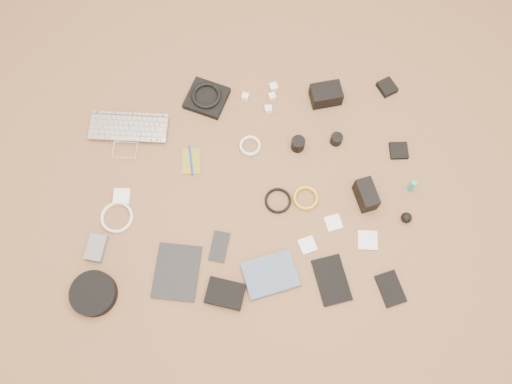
{
  "coord_description": "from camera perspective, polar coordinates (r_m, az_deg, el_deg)",
  "views": [
    {
      "loc": [
        -0.01,
        -0.69,
        2.05
      ],
      "look_at": [
        0.04,
        0.02,
        0.02
      ],
      "focal_mm": 35.0,
      "sensor_mm": 36.0,
      "label": 1
    }
  ],
  "objects": [
    {
      "name": "cable_white_a",
      "position": [
        2.25,
        -0.68,
        5.25
      ],
      "size": [
        0.1,
        0.1,
        0.01
      ],
      "primitive_type": "torus",
      "rotation": [
        0.0,
        0.0,
        -0.09
      ],
      "color": "white",
      "rests_on": "ground"
    },
    {
      "name": "headphone_case",
      "position": [
        2.15,
        -18.07,
        -10.98
      ],
      "size": [
        0.21,
        0.21,
        0.05
      ],
      "primitive_type": "cylinder",
      "rotation": [
        0.0,
        0.0,
        0.19
      ],
      "color": "black",
      "rests_on": "ground"
    },
    {
      "name": "cable_yellow",
      "position": [
        2.17,
        5.69,
        -0.75
      ],
      "size": [
        0.11,
        0.11,
        0.01
      ],
      "primitive_type": "torus",
      "rotation": [
        0.0,
        0.0,
        -0.05
      ],
      "color": "gold",
      "rests_on": "ground"
    },
    {
      "name": "charger_a",
      "position": [
        2.36,
        -1.23,
        10.82
      ],
      "size": [
        0.04,
        0.04,
        0.03
      ],
      "primitive_type": "cube",
      "rotation": [
        0.0,
        0.0,
        -0.38
      ],
      "color": "silver",
      "rests_on": "ground"
    },
    {
      "name": "notebook_olive",
      "position": [
        2.24,
        -7.42,
        3.5
      ],
      "size": [
        0.08,
        0.13,
        0.01
      ],
      "primitive_type": "cube",
      "rotation": [
        0.0,
        0.0,
        -0.04
      ],
      "color": "olive",
      "rests_on": "ground"
    },
    {
      "name": "charger_b",
      "position": [
        2.36,
        1.85,
        10.85
      ],
      "size": [
        0.04,
        0.04,
        0.03
      ],
      "primitive_type": "cube",
      "rotation": [
        0.0,
        0.0,
        0.26
      ],
      "color": "silver",
      "rests_on": "ground"
    },
    {
      "name": "drive_case",
      "position": [
        2.06,
        -3.54,
        -11.5
      ],
      "size": [
        0.17,
        0.15,
        0.04
      ],
      "primitive_type": "cube",
      "rotation": [
        0.0,
        0.0,
        -0.3
      ],
      "color": "black",
      "rests_on": "ground"
    },
    {
      "name": "lens_b",
      "position": [
        2.27,
        9.18,
        5.97
      ],
      "size": [
        0.07,
        0.07,
        0.05
      ],
      "primitive_type": "cylinder",
      "rotation": [
        0.0,
        0.0,
        0.36
      ],
      "color": "black",
      "rests_on": "ground"
    },
    {
      "name": "filter_case_right",
      "position": [
        2.16,
        12.63,
        -5.4
      ],
      "size": [
        0.09,
        0.09,
        0.01
      ],
      "primitive_type": "cube",
      "rotation": [
        0.0,
        0.0,
        -0.13
      ],
      "color": "silver",
      "rests_on": "ground"
    },
    {
      "name": "tablet",
      "position": [
        2.11,
        -9.03,
        -9.01
      ],
      "size": [
        0.22,
        0.26,
        0.01
      ],
      "primitive_type": "cube",
      "rotation": [
        0.0,
        0.0,
        -0.18
      ],
      "color": "black",
      "rests_on": "ground"
    },
    {
      "name": "dslr_camera",
      "position": [
        2.36,
        7.99,
        10.96
      ],
      "size": [
        0.15,
        0.11,
        0.08
      ],
      "primitive_type": "cube",
      "rotation": [
        0.0,
        0.0,
        0.12
      ],
      "color": "black",
      "rests_on": "ground"
    },
    {
      "name": "headphones",
      "position": [
        2.34,
        -5.7,
        10.92
      ],
      "size": [
        0.17,
        0.17,
        0.02
      ],
      "primitive_type": "torus",
      "rotation": [
        0.0,
        0.0,
        0.29
      ],
      "color": "black",
      "rests_on": "headphone_pouch"
    },
    {
      "name": "battery_charger",
      "position": [
        2.19,
        -17.8,
        -6.09
      ],
      "size": [
        0.1,
        0.13,
        0.03
      ],
      "primitive_type": "cube",
      "rotation": [
        0.0,
        0.0,
        -0.24
      ],
      "color": "#5D5D63",
      "rests_on": "ground"
    },
    {
      "name": "lens_cleaner",
      "position": [
        2.25,
        17.38,
        0.66
      ],
      "size": [
        0.02,
        0.02,
        0.08
      ],
      "primitive_type": "cylinder",
      "rotation": [
        0.0,
        0.0,
        0.0
      ],
      "color": "teal",
      "rests_on": "ground"
    },
    {
      "name": "filter_case_mid",
      "position": [
        2.15,
        8.84,
        -3.49
      ],
      "size": [
        0.08,
        0.08,
        0.01
      ],
      "primitive_type": "cube",
      "rotation": [
        0.0,
        0.0,
        0.21
      ],
      "color": "silver",
      "rests_on": "ground"
    },
    {
      "name": "air_blower",
      "position": [
        2.21,
        16.81,
        -2.83
      ],
      "size": [
        0.06,
        0.06,
        0.05
      ],
      "primitive_type": "sphere",
      "rotation": [
        0.0,
        0.0,
        0.42
      ],
      "color": "black",
      "rests_on": "ground"
    },
    {
      "name": "paperback",
      "position": [
        2.06,
        2.32,
        -11.51
      ],
      "size": [
        0.24,
        0.2,
        0.02
      ],
      "primitive_type": "imported",
      "rotation": [
        0.0,
        0.0,
        1.79
      ],
      "color": "#41536E",
      "rests_on": "ground"
    },
    {
      "name": "lens_pouch",
      "position": [
        2.46,
        14.74,
        11.5
      ],
      "size": [
        0.1,
        0.1,
        0.03
      ],
      "primitive_type": "cube",
      "rotation": [
        0.0,
        0.0,
        0.42
      ],
      "color": "black",
      "rests_on": "ground"
    },
    {
      "name": "cable_white_b",
      "position": [
        2.21,
        -15.57,
        -2.85
      ],
      "size": [
        0.17,
        0.17,
        0.01
      ],
      "primitive_type": "torus",
      "rotation": [
        0.0,
        0.0,
        -0.25
      ],
      "color": "white",
      "rests_on": "ground"
    },
    {
      "name": "card_reader",
      "position": [
        2.33,
        16.0,
        4.57
      ],
      "size": [
        0.08,
        0.08,
        0.02
      ],
      "primitive_type": "cube",
      "rotation": [
        0.0,
        0.0,
        -0.05
      ],
      "color": "black",
      "rests_on": "ground"
    },
    {
      "name": "laptop",
      "position": [
        2.33,
        -14.48,
        5.99
      ],
      "size": [
        0.38,
        0.29,
        0.03
      ],
      "primitive_type": "imported",
      "rotation": [
        0.0,
        0.0,
        -0.13
      ],
      "color": "silver",
      "rests_on": "ground"
    },
    {
      "name": "filter_case_left",
      "position": [
        2.11,
        5.91,
        -6.05
      ],
      "size": [
        0.08,
        0.08,
        0.01
      ],
      "primitive_type": "cube",
      "rotation": [
        0.0,
        0.0,
        0.28
      ],
      "color": "silver",
      "rests_on": "ground"
    },
    {
      "name": "flash",
      "position": [
        2.17,
        12.47,
        -0.33
      ],
      "size": [
        0.09,
        0.14,
        0.09
      ],
      "primitive_type": "cube",
      "rotation": [
        0.0,
        0.0,
        0.21
      ],
      "color": "black",
      "rests_on": "ground"
    },
    {
      "name": "notebook_black_a",
      "position": [
        2.1,
        8.65,
        -9.92
      ],
      "size": [
        0.15,
        0.21,
        0.01
      ],
      "primitive_type": "cube",
      "rotation": [
        0.0,
        0.0,
        0.17
      ],
      "color": "black",
      "rests_on": "ground"
    },
    {
      "name": "power_brick",
      "position": [
        2.23,
        -15.05,
        -0.55
      ],
      "size": [
        0.08,
        0.08,
        0.03
      ],
      "primitive_type": "cube",
      "rotation": [
        0.0,
        0.0,
        -0.09
      ],
      "color": "silver",
      "rests_on": "ground"
    },
    {
      "name": "pen_blue",
      "position": [
        2.24,
        -7.44,
        3.58
      ],
      "size": [
        0.02,
        0.14,
        0.01
      ],
      "primitive_type": "cylinder",
      "rotation": [
        1.57,
        0.0,
        0.07
      ],
      "color": "#1426A6",
      "rests_on": "notebook_olive"
    },
    {
      "name": "cable_black",
      "position": [
        2.16,
        2.52,
        -1.04
      ],
      "size": [
        0.14,
        0.14,
        0.01
      ],
      "primitive_type": "torus",
      "rotation": [
        0.0,
        0.0,
        -0.23
      ],
      "color": "black",
      "rests_on": "ground"
    },
    {
      "name": "headphone_pouch",
      "position": [
        2.36,
        -5.65,
        10.63
      ],
      "size": [
        0.23,
        0.22,
        0.03
      ],
      "primitive_type": "cube",
      "rotation": [
        0.0,
        0.0,
        -0.43
      ],
      "color": "black",
      "rests_on": "ground"
    },
    {
      "name": "charger_d",
      "position": [
        2.32,
        1.42,
        9.43
      ],
      "size": [
        0.03,
        0.03,
        0.03
      ],
      "primitive_type": "cube",
      "rotation": [
        0.0,
        0.0,
        -0.01
      ],
      "color": "silver",
      "rests_on": "ground"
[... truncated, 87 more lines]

